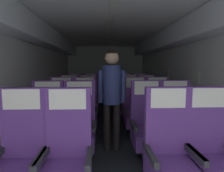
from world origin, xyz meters
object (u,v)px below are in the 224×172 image
seat_c_left_window (61,112)px  seat_e_left_window (75,97)px  seat_e_left_aisle (91,97)px  seat_d_right_window (129,102)px  seat_c_right_aisle (158,111)px  seat_d_left_aisle (88,103)px  seat_c_right_window (135,111)px  seat_b_left_aisle (79,127)px  seat_b_right_aisle (176,126)px  seat_a_right_aisle (211,154)px  seat_a_left_window (20,159)px  seat_e_right_aisle (140,96)px  flight_attendant (112,89)px  seat_b_left_window (47,128)px  seat_c_left_aisle (85,112)px  seat_d_left_window (69,103)px  seat_d_right_aisle (147,102)px  seat_a_left_aisle (67,159)px  seat_b_right_window (147,126)px  seat_a_right_window (170,155)px  seat_e_right_window (124,96)px

seat_c_left_window → seat_e_left_window: 1.83m
seat_e_left_aisle → seat_d_right_window: bearing=-42.9°
seat_c_right_aisle → seat_d_left_aisle: (-1.44, 0.92, 0.00)m
seat_c_right_window → seat_b_left_aisle: bearing=-137.0°
seat_b_right_aisle → seat_e_left_window: 3.32m
seat_b_right_aisle → seat_b_left_aisle: bearing=-179.8°
seat_a_right_aisle → seat_e_left_aisle: same height
seat_a_left_window → seat_d_left_aisle: bearing=80.6°
seat_d_left_aisle → seat_e_right_aisle: bearing=31.2°
seat_e_right_aisle → flight_attendant: size_ratio=0.70×
seat_b_left_window → seat_c_left_aisle: same height
seat_b_right_aisle → seat_e_left_aisle: 3.09m
seat_d_left_window → seat_d_right_aisle: same height
seat_a_left_aisle → seat_c_left_aisle: 1.82m
flight_attendant → seat_b_right_window: bearing=-14.9°
seat_a_right_window → seat_b_left_aisle: 1.35m
seat_d_left_window → seat_d_left_aisle: (0.46, 0.01, 0.00)m
seat_c_right_aisle → seat_d_left_window: 2.11m
seat_d_right_window → flight_attendant: bearing=-107.9°
seat_a_right_window → seat_b_right_aisle: same height
flight_attendant → seat_c_left_window: bearing=159.5°
seat_b_right_aisle → seat_e_left_aisle: same height
seat_a_left_aisle → seat_b_left_aisle: size_ratio=1.00×
seat_a_right_window → seat_e_left_aisle: same height
seat_c_right_aisle → seat_b_right_aisle: bearing=-89.9°
seat_b_left_aisle → seat_e_right_aisle: bearing=61.9°
seat_b_right_aisle → seat_d_right_aisle: 1.81m
seat_b_right_window → seat_e_left_aisle: 2.91m
seat_a_left_aisle → seat_b_right_window: same height
seat_a_left_aisle → seat_e_left_aisle: same height
seat_b_right_window → seat_d_right_aisle: size_ratio=1.00×
seat_c_left_aisle → seat_e_right_window: same height
seat_c_left_window → seat_e_left_window: bearing=90.2°
seat_a_left_aisle → seat_c_right_aisle: same height
seat_e_left_window → seat_e_left_aisle: same height
seat_d_left_window → seat_e_left_aisle: 1.02m
seat_c_right_window → seat_d_left_aisle: 1.35m
seat_b_right_aisle → seat_c_right_window: (-0.45, 0.92, 0.00)m
seat_b_right_window → seat_e_right_aisle: size_ratio=1.00×
seat_a_left_window → seat_d_left_aisle: 2.75m
seat_e_right_window → flight_attendant: flight_attendant is taller
seat_b_right_aisle → seat_b_right_window: same height
seat_a_left_window → seat_c_right_window: same height
seat_d_left_window → seat_d_right_window: 1.45m
seat_b_left_window → seat_e_right_aisle: 3.31m
seat_e_right_window → flight_attendant: bearing=-101.6°
seat_b_right_window → seat_e_right_aisle: same height
seat_a_left_aisle → seat_a_right_aisle: same height
seat_e_right_aisle → seat_e_right_window: bearing=179.5°
seat_a_right_window → seat_e_left_window: same height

